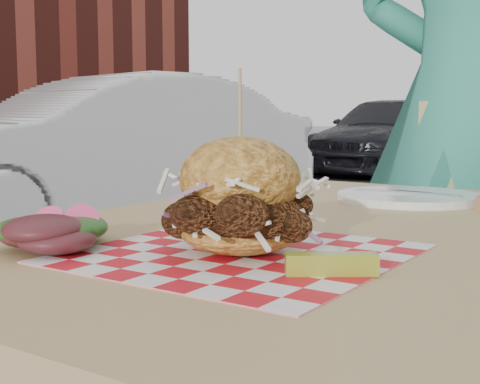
{
  "coord_description": "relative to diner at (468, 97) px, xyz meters",
  "views": [
    {
      "loc": [
        0.37,
        -0.95,
        0.92
      ],
      "look_at": [
        -0.07,
        -0.3,
        0.82
      ],
      "focal_mm": 50.0,
      "sensor_mm": 36.0,
      "label": 1
    }
  ],
  "objects": [
    {
      "name": "diner",
      "position": [
        0.0,
        0.0,
        0.0
      ],
      "size": [
        0.73,
        0.5,
        1.92
      ],
      "primitive_type": "imported",
      "rotation": [
        0.0,
        0.0,
        3.08
      ],
      "color": "teal",
      "rests_on": "ground"
    },
    {
      "name": "car_white",
      "position": [
        -3.43,
        1.87,
        -0.35
      ],
      "size": [
        2.15,
        3.92,
        1.23
      ],
      "primitive_type": "imported",
      "rotation": [
        0.0,
        0.0,
        -0.24
      ],
      "color": "silver",
      "rests_on": "ground"
    },
    {
      "name": "car_dark",
      "position": [
        -3.43,
        8.11,
        -0.4
      ],
      "size": [
        1.75,
        3.93,
        1.12
      ],
      "primitive_type": "imported",
      "rotation": [
        0.0,
        0.0,
        0.05
      ],
      "color": "black",
      "rests_on": "ground"
    },
    {
      "name": "patio_table",
      "position": [
        0.1,
        -1.09,
        -0.29
      ],
      "size": [
        0.8,
        1.2,
        0.75
      ],
      "color": "tan",
      "rests_on": "ground"
    },
    {
      "name": "patio_chair",
      "position": [
        0.08,
        -0.16,
        -0.41
      ],
      "size": [
        0.5,
        0.51,
        0.95
      ],
      "rotation": [
        0.0,
        0.0,
        0.21
      ],
      "color": "tan",
      "rests_on": "ground"
    },
    {
      "name": "paper_liner",
      "position": [
        0.11,
        -1.34,
        -0.21
      ],
      "size": [
        0.36,
        0.36,
        0.0
      ],
      "primitive_type": "cube",
      "color": "red",
      "rests_on": "patio_table"
    },
    {
      "name": "sandwich",
      "position": [
        0.11,
        -1.34,
        -0.15
      ],
      "size": [
        0.19,
        0.19,
        0.22
      ],
      "color": "gold",
      "rests_on": "paper_liner"
    },
    {
      "name": "pickle_spear",
      "position": [
        0.25,
        -1.37,
        -0.2
      ],
      "size": [
        0.09,
        0.07,
        0.02
      ],
      "primitive_type": "cube",
      "rotation": [
        0.0,
        0.0,
        0.6
      ],
      "color": "#A7B033",
      "rests_on": "paper_liner"
    },
    {
      "name": "side_salad",
      "position": [
        -0.1,
        -1.43,
        -0.2
      ],
      "size": [
        0.14,
        0.14,
        0.05
      ],
      "color": "#3F1419",
      "rests_on": "patio_table"
    },
    {
      "name": "place_setting",
      "position": [
        0.1,
        -0.75,
        -0.2
      ],
      "size": [
        0.27,
        0.27,
        0.02
      ],
      "color": "white",
      "rests_on": "patio_table"
    }
  ]
}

